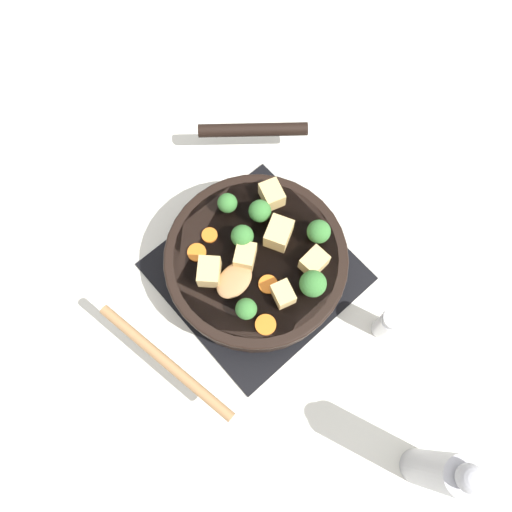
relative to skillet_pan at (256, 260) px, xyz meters
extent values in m
plane|color=silver|center=(0.00, 0.00, -0.06)|extent=(2.40, 2.40, 0.00)
cube|color=black|center=(0.00, 0.00, -0.06)|extent=(0.31, 0.31, 0.01)
torus|color=black|center=(0.00, 0.00, -0.04)|extent=(0.24, 0.24, 0.01)
cube|color=black|center=(0.00, 0.00, -0.04)|extent=(0.01, 0.23, 0.01)
cube|color=black|center=(0.00, 0.00, -0.04)|extent=(0.23, 0.01, 0.01)
cylinder|color=black|center=(0.00, 0.00, 0.00)|extent=(0.30, 0.30, 0.06)
cylinder|color=#5B3316|center=(0.00, 0.00, 0.00)|extent=(0.27, 0.27, 0.05)
torus|color=black|center=(0.00, 0.00, 0.02)|extent=(0.31, 0.31, 0.01)
cylinder|color=black|center=(-0.19, 0.16, 0.01)|extent=(0.15, 0.17, 0.02)
ellipsoid|color=#A87A4C|center=(0.01, -0.06, 0.03)|extent=(0.06, 0.08, 0.01)
cylinder|color=#A87A4C|center=(0.04, -0.22, 0.03)|extent=(0.26, 0.06, 0.02)
cube|color=#DBB770|center=(0.00, 0.05, 0.05)|extent=(0.05, 0.06, 0.04)
cube|color=#DBB770|center=(-0.01, -0.02, 0.04)|extent=(0.05, 0.05, 0.03)
cube|color=#DBB770|center=(-0.06, 0.09, 0.04)|extent=(0.05, 0.04, 0.03)
cube|color=#DBB770|center=(0.08, -0.02, 0.04)|extent=(0.04, 0.04, 0.03)
cube|color=#DBB770|center=(0.08, 0.06, 0.04)|extent=(0.03, 0.04, 0.03)
cube|color=#DBB770|center=(-0.02, -0.08, 0.04)|extent=(0.05, 0.05, 0.03)
cylinder|color=#709956|center=(-0.09, 0.02, 0.03)|extent=(0.01, 0.01, 0.01)
sphere|color=#387533|center=(-0.09, 0.02, 0.05)|extent=(0.03, 0.03, 0.03)
cylinder|color=#709956|center=(0.06, -0.08, 0.03)|extent=(0.01, 0.01, 0.01)
sphere|color=#387533|center=(0.06, -0.08, 0.05)|extent=(0.03, 0.03, 0.03)
cylinder|color=#709956|center=(-0.05, 0.05, 0.03)|extent=(0.01, 0.01, 0.01)
sphere|color=#387533|center=(-0.05, 0.05, 0.05)|extent=(0.04, 0.04, 0.04)
cylinder|color=#709956|center=(0.05, 0.10, 0.03)|extent=(0.01, 0.01, 0.01)
sphere|color=#387533|center=(0.05, 0.10, 0.05)|extent=(0.04, 0.04, 0.04)
cylinder|color=#709956|center=(0.10, 0.03, 0.03)|extent=(0.01, 0.01, 0.01)
sphere|color=#387533|center=(0.10, 0.03, 0.05)|extent=(0.04, 0.04, 0.04)
cylinder|color=#709956|center=(-0.03, 0.00, 0.03)|extent=(0.01, 0.01, 0.01)
sphere|color=#387533|center=(-0.03, 0.00, 0.05)|extent=(0.04, 0.04, 0.04)
cylinder|color=orange|center=(-0.08, -0.04, 0.03)|extent=(0.03, 0.03, 0.01)
cylinder|color=orange|center=(0.10, -0.07, 0.03)|extent=(0.03, 0.03, 0.01)
cylinder|color=orange|center=(0.05, -0.02, 0.03)|extent=(0.03, 0.03, 0.01)
cylinder|color=orange|center=(-0.07, -0.07, 0.03)|extent=(0.03, 0.03, 0.01)
cylinder|color=#B2B2B7|center=(0.41, -0.03, 0.04)|extent=(0.05, 0.05, 0.20)
sphere|color=#B2B2B7|center=(0.41, -0.03, 0.15)|extent=(0.04, 0.04, 0.04)
cylinder|color=white|center=(0.22, 0.09, -0.02)|extent=(0.04, 0.04, 0.07)
cylinder|color=#B7B7BC|center=(0.22, 0.09, 0.02)|extent=(0.03, 0.03, 0.01)
camera|label=1|loc=(0.20, -0.18, 0.80)|focal=35.00mm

